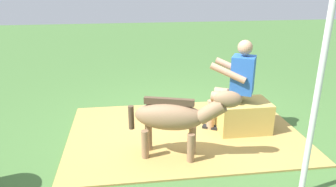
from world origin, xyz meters
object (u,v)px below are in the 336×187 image
object	(u,v)px
person_seated	(234,82)
pony_standing	(176,117)
tent_pole_left	(318,89)
hay_bale	(243,116)

from	to	relation	value
person_seated	pony_standing	distance (m)	1.14
pony_standing	tent_pole_left	bearing A→B (deg)	143.08
person_seated	pony_standing	xyz separation A→B (m)	(0.92, 0.65, -0.19)
person_seated	tent_pole_left	world-z (taller)	tent_pole_left
pony_standing	hay_bale	bearing A→B (deg)	-151.02
person_seated	pony_standing	bearing A→B (deg)	35.06
tent_pole_left	person_seated	bearing A→B (deg)	-80.57
pony_standing	person_seated	bearing A→B (deg)	-144.94
hay_bale	person_seated	world-z (taller)	person_seated
hay_bale	person_seated	bearing A→B (deg)	-19.66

